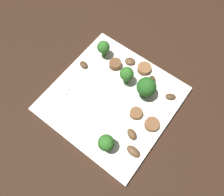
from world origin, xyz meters
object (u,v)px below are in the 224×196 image
Objects in this scene: mushroom_0 at (152,80)px; mushroom_5 at (133,151)px; broccoli_floret_1 at (146,87)px; broccoli_floret_3 at (106,143)px; fork at (84,101)px; mushroom_2 at (132,134)px; broccoli_floret_2 at (103,47)px; mushroom_3 at (84,65)px; mushroom_4 at (130,61)px; plate at (112,99)px; sausage_slice_3 at (144,69)px; sausage_slice_2 at (136,114)px; sausage_slice_1 at (115,64)px; mushroom_1 at (171,97)px; sausage_slice_0 at (152,125)px; broccoli_floret_0 at (127,74)px.

mushroom_0 is 0.69× the size of mushroom_5.
mushroom_5 is at bearing 113.95° from broccoli_floret_1.
broccoli_floret_3 is 2.47× the size of mushroom_0.
mushroom_2 is (-0.13, -0.00, 0.01)m from fork.
broccoli_floret_1 is 1.20× the size of broccoli_floret_2.
mushroom_3 and mushroom_4 have the same top height.
broccoli_floret_3 is at bearing 143.33° from mushroom_3.
plate is 0.10m from sausage_slice_3.
sausage_slice_2 is (-0.06, 0.00, 0.01)m from plate.
fork is 5.99× the size of mushroom_5.
sausage_slice_1 is at bearing 53.25° from mushroom_4.
sausage_slice_3 is at bearing -147.88° from mushroom_3.
sausage_slice_2 reaches higher than mushroom_1.
sausage_slice_0 is at bearing -89.23° from mushroom_5.
mushroom_5 reaches higher than plate.
mushroom_5 is (-0.06, 0.16, -0.00)m from mushroom_0.
sausage_slice_3 reaches higher than sausage_slice_0.
broccoli_floret_1 is 0.14m from broccoli_floret_3.
mushroom_0 is at bearing -157.47° from mushroom_3.
sausage_slice_1 is at bearing -11.52° from broccoli_floret_1.
sausage_slice_1 is at bearing -143.62° from mushroom_3.
broccoli_floret_2 reaches higher than mushroom_2.
broccoli_floret_3 is (-0.00, 0.14, -0.00)m from broccoli_floret_1.
broccoli_floret_3 reaches higher than mushroom_0.
broccoli_floret_1 is 2.32× the size of mushroom_4.
broccoli_floret_3 is 1.70× the size of mushroom_5.
broccoli_floret_3 is 0.06m from mushroom_2.
sausage_slice_1 is 0.07m from mushroom_3.
mushroom_1 is at bearing -99.16° from mushroom_2.
sausage_slice_1 is 0.20m from mushroom_5.
sausage_slice_0 is at bearing 179.40° from sausage_slice_2.
broccoli_floret_0 is 0.16m from broccoli_floret_3.
fork is at bearing 21.64° from sausage_slice_2.
mushroom_1 is 0.95× the size of mushroom_4.
broccoli_floret_0 is 1.58× the size of sausage_slice_3.
broccoli_floret_3 is at bearing 121.22° from plate.
sausage_slice_1 is (0.10, -0.16, -0.03)m from broccoli_floret_3.
mushroom_1 is at bearing -142.30° from plate.
sausage_slice_3 is 0.19m from mushroom_5.
sausage_slice_3 is (0.04, -0.19, -0.03)m from broccoli_floret_3.
mushroom_0 is at bearing -69.98° from mushroom_5.
mushroom_5 is (-0.00, 0.15, 0.00)m from mushroom_1.
mushroom_0 is 0.94× the size of mushroom_3.
mushroom_4 is at bearing -77.57° from plate.
broccoli_floret_3 is at bearing 92.76° from mushroom_0.
broccoli_floret_1 is at bearing -71.62° from mushroom_2.
mushroom_4 is (0.13, -0.10, -0.00)m from sausage_slice_0.
sausage_slice_2 reaches higher than mushroom_5.
broccoli_floret_3 reaches higher than mushroom_2.
broccoli_floret_2 reaches higher than mushroom_1.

